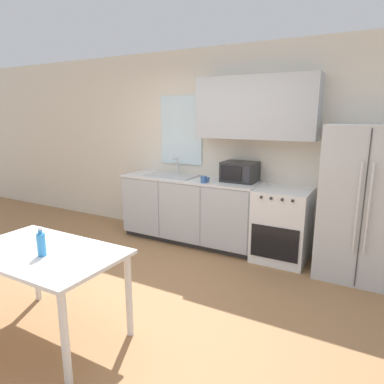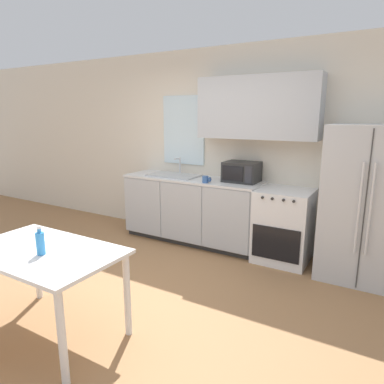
{
  "view_description": "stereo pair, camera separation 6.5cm",
  "coord_description": "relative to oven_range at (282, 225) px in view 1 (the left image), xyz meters",
  "views": [
    {
      "loc": [
        2.01,
        -2.39,
        1.8
      ],
      "look_at": [
        0.4,
        0.51,
        1.05
      ],
      "focal_mm": 32.0,
      "sensor_mm": 36.0,
      "label": 1
    },
    {
      "loc": [
        2.07,
        -2.36,
        1.8
      ],
      "look_at": [
        0.4,
        0.51,
        1.05
      ],
      "focal_mm": 32.0,
      "sensor_mm": 36.0,
      "label": 2
    }
  ],
  "objects": [
    {
      "name": "kitchen_sink",
      "position": [
        -1.63,
        0.02,
        0.49
      ],
      "size": [
        0.73,
        0.43,
        0.25
      ],
      "color": "#B7BABC",
      "rests_on": "kitchen_counter"
    },
    {
      "name": "kitchen_counter",
      "position": [
        -1.33,
        0.01,
        0.02
      ],
      "size": [
        2.01,
        0.62,
        0.93
      ],
      "color": "#333333",
      "rests_on": "ground_plane"
    },
    {
      "name": "refrigerator",
      "position": [
        0.89,
        -0.03,
        0.4
      ],
      "size": [
        0.9,
        0.72,
        1.71
      ],
      "color": "silver",
      "rests_on": "ground_plane"
    },
    {
      "name": "ground_plane",
      "position": [
        -1.01,
        -1.71,
        -0.45
      ],
      "size": [
        12.0,
        12.0,
        0.0
      ],
      "primitive_type": "plane",
      "color": "#9E7047"
    },
    {
      "name": "oven_range",
      "position": [
        0.0,
        0.0,
        0.0
      ],
      "size": [
        0.65,
        0.64,
        0.91
      ],
      "color": "white",
      "rests_on": "ground_plane"
    },
    {
      "name": "microwave",
      "position": [
        -0.62,
        0.1,
        0.61
      ],
      "size": [
        0.45,
        0.36,
        0.26
      ],
      "color": "#282828",
      "rests_on": "kitchen_counter"
    },
    {
      "name": "coffee_mug",
      "position": [
        -0.99,
        -0.2,
        0.52
      ],
      "size": [
        0.12,
        0.08,
        0.09
      ],
      "color": "#335999",
      "rests_on": "kitchen_counter"
    },
    {
      "name": "wall_back",
      "position": [
        -0.93,
        0.31,
        0.99
      ],
      "size": [
        12.0,
        0.38,
        2.7
      ],
      "color": "beige",
      "rests_on": "ground_plane"
    },
    {
      "name": "drink_bottle",
      "position": [
        -1.19,
        -2.53,
        0.39
      ],
      "size": [
        0.07,
        0.07,
        0.23
      ],
      "color": "#338CD8",
      "rests_on": "dining_table"
    },
    {
      "name": "dining_table",
      "position": [
        -1.27,
        -2.47,
        0.19
      ],
      "size": [
        1.28,
        0.77,
        0.75
      ],
      "color": "white",
      "rests_on": "ground_plane"
    }
  ]
}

